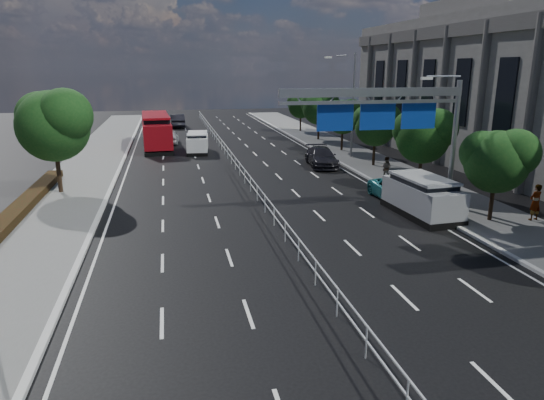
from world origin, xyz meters
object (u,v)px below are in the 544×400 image
object	(u,v)px
silver_minivan	(422,197)
parked_car_teal	(396,190)
red_bus	(156,130)
overhead_gantry	(392,111)
near_car_silver	(170,137)
near_car_dark	(177,121)
white_minivan	(198,143)
pedestrian_a	(535,202)
pedestrian_b	(386,168)
parked_car_dark	(322,157)

from	to	relation	value
silver_minivan	parked_car_teal	xyz separation A→B (m)	(-0.00, 3.10, -0.42)
red_bus	overhead_gantry	bearing A→B (deg)	-66.48
near_car_silver	near_car_dark	bearing A→B (deg)	-90.32
white_minivan	parked_car_teal	bearing A→B (deg)	-55.97
near_car_silver	pedestrian_a	size ratio (longest dim) A/B	2.21
overhead_gantry	near_car_silver	world-z (taller)	overhead_gantry
white_minivan	silver_minivan	world-z (taller)	silver_minivan
white_minivan	silver_minivan	bearing A→B (deg)	-59.30
red_bus	pedestrian_b	size ratio (longest dim) A/B	7.18
overhead_gantry	pedestrian_a	distance (m)	8.80
near_car_silver	silver_minivan	world-z (taller)	silver_minivan
near_car_silver	red_bus	bearing A→B (deg)	58.98
pedestrian_a	red_bus	bearing A→B (deg)	-64.64
parked_car_teal	pedestrian_b	distance (m)	5.53
parked_car_teal	pedestrian_a	bearing A→B (deg)	-45.95
near_car_dark	parked_car_teal	world-z (taller)	near_car_dark
parked_car_teal	overhead_gantry	bearing A→B (deg)	-127.39
near_car_silver	pedestrian_b	size ratio (longest dim) A/B	2.72
overhead_gantry	silver_minivan	world-z (taller)	overhead_gantry
near_car_silver	near_car_dark	size ratio (longest dim) A/B	0.82
near_car_dark	red_bus	bearing A→B (deg)	79.93
white_minivan	silver_minivan	xyz separation A→B (m)	(10.67, -22.92, 0.12)
pedestrian_b	parked_car_dark	bearing A→B (deg)	-22.78
white_minivan	red_bus	bearing A→B (deg)	138.22
silver_minivan	parked_car_dark	bearing A→B (deg)	91.38
overhead_gantry	parked_car_dark	xyz separation A→B (m)	(0.38, 13.05, -4.85)
parked_car_dark	near_car_dark	bearing A→B (deg)	116.38
near_car_silver	parked_car_dark	distance (m)	19.10
silver_minivan	pedestrian_b	xyz separation A→B (m)	(1.77, 8.33, -0.14)
parked_car_teal	pedestrian_a	xyz separation A→B (m)	(5.10, -5.52, 0.46)
red_bus	parked_car_teal	xyz separation A→B (m)	(14.54, -24.04, -1.09)
white_minivan	overhead_gantry	bearing A→B (deg)	-61.56
pedestrian_b	near_car_silver	bearing A→B (deg)	-13.59
near_car_silver	near_car_dark	world-z (taller)	near_car_dark
white_minivan	parked_car_dark	size ratio (longest dim) A/B	0.88
white_minivan	near_car_silver	xyz separation A→B (m)	(-2.52, 6.13, -0.22)
overhead_gantry	red_bus	distance (m)	29.30
overhead_gantry	silver_minivan	bearing A→B (deg)	-36.35
overhead_gantry	near_car_dark	distance (m)	44.25
red_bus	near_car_silver	size ratio (longest dim) A/B	2.64
parked_car_teal	parked_car_dark	size ratio (longest dim) A/B	0.89
parked_car_teal	pedestrian_a	size ratio (longest dim) A/B	2.39
near_car_dark	parked_car_dark	size ratio (longest dim) A/B	1.00
overhead_gantry	white_minivan	size ratio (longest dim) A/B	2.23
white_minivan	silver_minivan	size ratio (longest dim) A/B	0.86
parked_car_teal	parked_car_dark	xyz separation A→B (m)	(-1.18, 11.11, 0.11)
pedestrian_b	near_car_dark	bearing A→B (deg)	-28.17
red_bus	pedestrian_b	distance (m)	24.90
near_car_silver	pedestrian_b	distance (m)	25.55
near_car_dark	silver_minivan	world-z (taller)	silver_minivan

